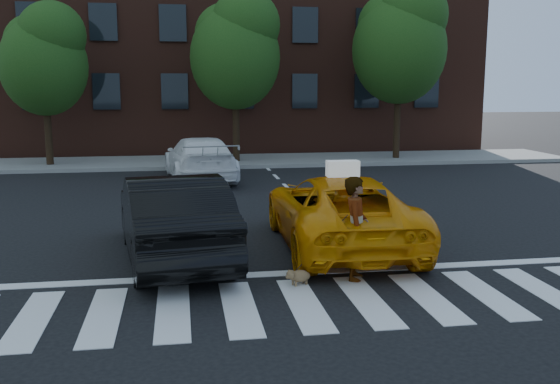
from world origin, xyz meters
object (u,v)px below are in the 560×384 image
taxi (339,211)px  black_sedan (173,217)px  tree_mid (236,46)px  tree_right (400,38)px  white_suv (200,159)px  dog (298,276)px  tree_left (44,55)px  woman (356,228)px

taxi → black_sedan: black_sedan is taller
tree_mid → tree_right: size_ratio=0.92×
tree_mid → white_suv: bearing=-112.3°
white_suv → dog: size_ratio=10.64×
tree_right → black_sedan: 17.61m
tree_right → taxi: (-6.13, -13.70, -4.51)m
tree_right → white_suv: 10.61m
tree_left → white_suv: (5.81, -4.11, -3.68)m
tree_right → taxi: 15.67m
taxi → woman: bearing=84.2°
tree_left → white_suv: bearing=-35.2°
black_sedan → taxi: bearing=179.3°
dog → taxi: bearing=38.7°
woman → dog: woman is taller
woman → black_sedan: bearing=78.7°
tree_mid → dog: size_ratio=14.45×
black_sedan → dog: 2.93m
tree_right → black_sedan: tree_right is taller
tree_mid → black_sedan: bearing=-100.2°
black_sedan → tree_right: bearing=-131.8°
black_sedan → dog: black_sedan is taller
white_suv → woman: size_ratio=2.89×
tree_mid → woman: size_ratio=3.93×
black_sedan → dog: (2.07, -1.97, -0.66)m
dog → tree_mid: bearing=66.2°
tree_mid → woman: tree_mid is taller
taxi → dog: (-1.33, -2.39, -0.58)m
taxi → black_sedan: size_ratio=1.08×
tree_left → woman: 18.18m
tree_right → white_suv: (-8.69, -4.11, -4.50)m
tree_mid → taxi: 14.33m
black_sedan → white_suv: black_sedan is taller
tree_left → white_suv: size_ratio=1.24×
taxi → black_sedan: 3.43m
white_suv → woman: bearing=94.6°
tree_left → dog: (7.03, -16.09, -4.27)m
tree_mid → white_suv: size_ratio=1.36×
black_sedan → white_suv: bearing=-102.6°
tree_mid → taxi: bearing=-86.4°
taxi → white_suv: (-2.55, 9.59, 0.00)m
tree_right → woman: bearing=-112.0°
black_sedan → woman: 3.59m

